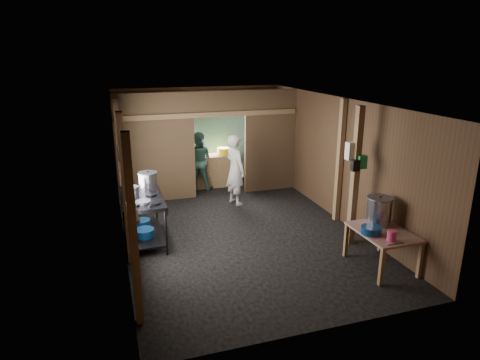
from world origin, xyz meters
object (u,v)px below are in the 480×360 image
object	(u,v)px
stock_pot	(379,211)
yellow_tub	(223,151)
stove_pot_large	(148,181)
cook	(235,170)
prep_table	(381,249)
pink_bucket	(392,236)
gas_range	(143,219)

from	to	relation	value
stock_pot	yellow_tub	bearing A→B (deg)	105.61
stove_pot_large	cook	xyz separation A→B (m)	(2.12, 1.12, -0.24)
prep_table	stove_pot_large	size ratio (longest dim) A/B	2.97
prep_table	cook	distance (m)	4.00
prep_table	stove_pot_large	bearing A→B (deg)	143.88
pink_bucket	cook	bearing A→B (deg)	107.97
stove_pot_large	yellow_tub	distance (m)	3.47
gas_range	cook	size ratio (longest dim) A/B	0.93
stove_pot_large	pink_bucket	world-z (taller)	stove_pot_large
stove_pot_large	cook	size ratio (longest dim) A/B	0.22
prep_table	stock_pot	size ratio (longest dim) A/B	2.17
pink_bucket	yellow_tub	xyz separation A→B (m)	(-1.19, 5.57, 0.20)
stove_pot_large	cook	distance (m)	2.41
prep_table	cook	world-z (taller)	cook
yellow_tub	stock_pot	bearing A→B (deg)	-74.39
gas_range	stock_pot	xyz separation A→B (m)	(3.80, -1.94, 0.43)
pink_bucket	yellow_tub	size ratio (longest dim) A/B	0.53
pink_bucket	yellow_tub	world-z (taller)	yellow_tub
pink_bucket	cook	distance (m)	4.26
prep_table	stove_pot_large	world-z (taller)	stove_pot_large
stove_pot_large	stock_pot	world-z (taller)	stove_pot_large
stock_pot	prep_table	bearing A→B (deg)	-107.24
yellow_tub	cook	bearing A→B (deg)	-94.88
prep_table	pink_bucket	world-z (taller)	pink_bucket
prep_table	pink_bucket	bearing A→B (deg)	-107.40
stock_pot	pink_bucket	world-z (taller)	stock_pot
prep_table	pink_bucket	xyz separation A→B (m)	(-0.11, -0.35, 0.41)
stock_pot	pink_bucket	size ratio (longest dim) A/B	3.02
gas_range	yellow_tub	distance (m)	3.88
prep_table	pink_bucket	distance (m)	0.55
prep_table	yellow_tub	world-z (taller)	yellow_tub
gas_range	pink_bucket	distance (m)	4.43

